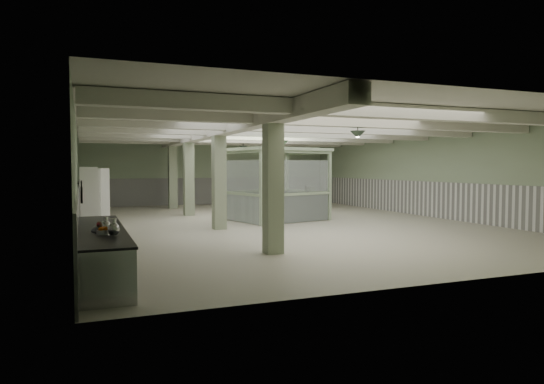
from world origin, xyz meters
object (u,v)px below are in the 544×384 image
object	(u,v)px
prep_counter	(101,251)
guard_booth	(276,172)
walkin_cooler	(89,198)
filing_cabinet	(310,202)

from	to	relation	value
prep_counter	guard_booth	distance (m)	10.57
guard_booth	prep_counter	bearing A→B (deg)	-145.81
prep_counter	guard_booth	bearing A→B (deg)	48.53
prep_counter	guard_booth	xyz separation A→B (m)	(6.93, 7.84, 1.44)
prep_counter	walkin_cooler	bearing A→B (deg)	90.61
walkin_cooler	filing_cabinet	bearing A→B (deg)	2.88
prep_counter	filing_cabinet	bearing A→B (deg)	43.65
prep_counter	guard_booth	size ratio (longest dim) A/B	1.24
walkin_cooler	guard_booth	distance (m)	7.07
prep_counter	guard_booth	world-z (taller)	guard_booth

